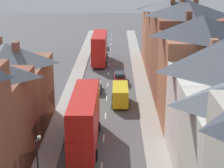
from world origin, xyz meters
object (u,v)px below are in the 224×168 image
(car_mid_black, at_px, (83,94))
(car_far_grey, at_px, (102,45))
(car_parked_left_b, at_px, (74,128))
(car_near_silver, at_px, (120,77))
(double_decker_bus_mid_street, at_px, (84,119))
(delivery_van, at_px, (120,94))
(double_decker_bus_lead, at_px, (99,47))
(car_parked_right_a, at_px, (94,86))

(car_mid_black, bearing_deg, car_far_grey, 87.68)
(car_parked_left_b, relative_size, car_far_grey, 0.97)
(car_near_silver, distance_m, car_far_grey, 24.62)
(double_decker_bus_mid_street, bearing_deg, car_far_grey, 89.99)
(double_decker_bus_mid_street, height_order, car_far_grey, double_decker_bus_mid_street)
(car_far_grey, distance_m, delivery_van, 33.85)
(double_decker_bus_mid_street, distance_m, car_parked_left_b, 3.34)
(double_decker_bus_mid_street, relative_size, car_parked_left_b, 2.44)
(car_near_silver, relative_size, car_parked_left_b, 0.99)
(car_parked_left_b, bearing_deg, double_decker_bus_lead, 87.60)
(car_parked_right_a, distance_m, car_mid_black, 3.58)
(double_decker_bus_mid_street, xyz_separation_m, car_far_grey, (0.01, 45.21, -2.01))
(car_far_grey, bearing_deg, car_parked_left_b, -91.74)
(car_parked_left_b, bearing_deg, car_mid_black, 90.00)
(double_decker_bus_lead, relative_size, car_mid_black, 2.44)
(car_near_silver, height_order, car_far_grey, car_near_silver)
(double_decker_bus_mid_street, height_order, car_mid_black, double_decker_bus_mid_street)
(double_decker_bus_lead, height_order, double_decker_bus_mid_street, same)
(car_parked_right_a, distance_m, delivery_van, 6.16)
(car_far_grey, height_order, delivery_van, delivery_van)
(car_near_silver, xyz_separation_m, car_mid_black, (-4.90, -7.67, 0.01))
(car_near_silver, xyz_separation_m, car_parked_right_a, (-3.60, -4.34, -0.00))
(double_decker_bus_mid_street, bearing_deg, car_mid_black, 95.59)
(car_far_grey, xyz_separation_m, delivery_van, (3.60, -33.66, 0.53))
(car_parked_right_a, bearing_deg, car_near_silver, 50.30)
(car_parked_right_a, xyz_separation_m, car_far_grey, (0.00, 28.69, -0.01))
(double_decker_bus_mid_street, relative_size, car_far_grey, 2.37)
(car_mid_black, height_order, car_far_grey, car_mid_black)
(double_decker_bus_mid_street, distance_m, car_parked_right_a, 16.64)
(double_decker_bus_lead, xyz_separation_m, double_decker_bus_mid_street, (0.00, -33.10, 0.00))
(car_mid_black, xyz_separation_m, car_far_grey, (1.30, 32.02, -0.02))
(delivery_van, bearing_deg, double_decker_bus_mid_street, -107.35)
(double_decker_bus_lead, height_order, car_mid_black, double_decker_bus_lead)
(car_parked_right_a, bearing_deg, car_parked_left_b, -95.23)
(double_decker_bus_lead, bearing_deg, car_near_silver, -73.57)
(car_near_silver, relative_size, car_mid_black, 0.99)
(double_decker_bus_mid_street, height_order, car_parked_right_a, double_decker_bus_mid_street)
(car_parked_right_a, bearing_deg, car_mid_black, -111.30)
(double_decker_bus_lead, bearing_deg, car_mid_black, -93.71)
(double_decker_bus_mid_street, xyz_separation_m, car_parked_right_a, (0.01, 16.52, -2.00))
(car_far_grey, bearing_deg, car_near_silver, -81.59)
(car_far_grey, bearing_deg, car_mid_black, -92.32)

